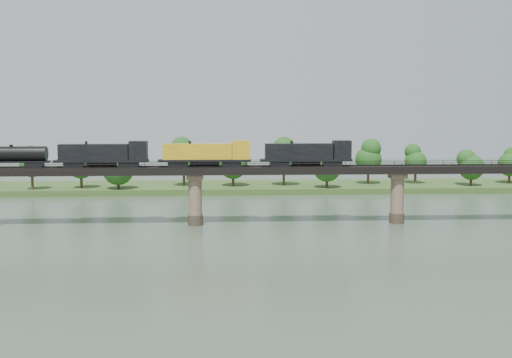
{
  "coord_description": "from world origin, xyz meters",
  "views": [
    {
      "loc": [
        4.76,
        -94.29,
        22.32
      ],
      "look_at": [
        11.9,
        30.0,
        9.0
      ],
      "focal_mm": 45.0,
      "sensor_mm": 36.0,
      "label": 1
    }
  ],
  "objects": [
    {
      "name": "freight_train",
      "position": [
        -4.51,
        30.0,
        13.88
      ],
      "size": [
        72.48,
        2.82,
        4.99
      ],
      "color": "black",
      "rests_on": "bridge"
    },
    {
      "name": "bridge",
      "position": [
        0.0,
        30.0,
        5.46
      ],
      "size": [
        236.0,
        30.0,
        11.5
      ],
      "color": "#473A2D",
      "rests_on": "ground"
    },
    {
      "name": "far_bank",
      "position": [
        0.0,
        85.0,
        0.8
      ],
      "size": [
        300.0,
        24.0,
        1.6
      ],
      "primitive_type": "cube",
      "color": "#314F1F",
      "rests_on": "ground"
    },
    {
      "name": "far_treeline",
      "position": [
        -8.21,
        80.52,
        8.83
      ],
      "size": [
        289.06,
        17.54,
        13.6
      ],
      "color": "#382619",
      "rests_on": "far_bank"
    },
    {
      "name": "bridge_superstructure",
      "position": [
        0.0,
        30.0,
        11.79
      ],
      "size": [
        220.0,
        4.9,
        0.75
      ],
      "color": "black",
      "rests_on": "bridge"
    },
    {
      "name": "ground",
      "position": [
        0.0,
        0.0,
        0.0
      ],
      "size": [
        400.0,
        400.0,
        0.0
      ],
      "primitive_type": "plane",
      "color": "#3A4A3A",
      "rests_on": "ground"
    }
  ]
}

